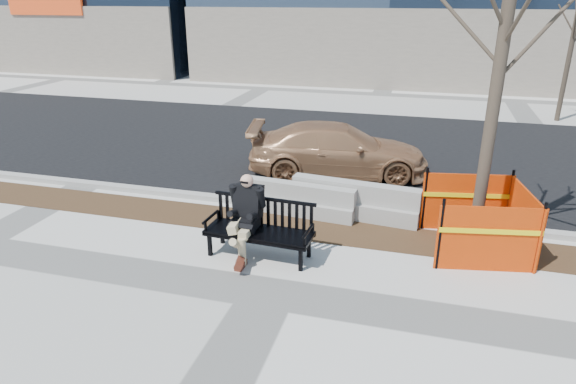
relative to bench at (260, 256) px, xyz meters
name	(u,v)px	position (x,y,z in m)	size (l,w,h in m)	color
ground	(269,293)	(0.56, -1.17, 0.00)	(120.00, 120.00, 0.00)	beige
mulch_strip	(305,228)	(0.56, 1.43, 0.00)	(40.00, 1.20, 0.02)	#47301C
asphalt_street	(350,148)	(0.56, 7.63, 0.00)	(60.00, 10.40, 0.01)	black
curb	(315,209)	(0.56, 2.38, 0.06)	(60.00, 0.25, 0.12)	#9E9B93
bench	(260,256)	(0.00, 0.00, 0.00)	(2.08, 0.75, 1.11)	black
seated_man	(247,252)	(-0.28, 0.07, 0.00)	(0.67, 1.12, 1.56)	black
tree_fence	(472,248)	(3.95, 1.42, 0.00)	(2.74, 2.74, 6.84)	#FD4405
sedan	(337,174)	(0.59, 5.04, 0.00)	(1.97, 4.85, 1.41)	#A3714B
jersey_barrier_left	(299,214)	(0.24, 2.14, 0.00)	(2.57, 0.51, 0.74)	#99978F
jersey_barrier_right	(354,216)	(1.47, 2.33, 0.00)	(2.88, 0.58, 0.82)	#98958E
far_tree_right	(557,120)	(7.83, 13.66, 0.00)	(2.06, 2.06, 5.57)	#43372B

